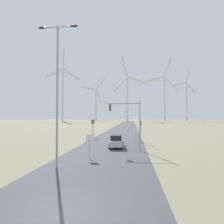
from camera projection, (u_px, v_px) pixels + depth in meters
ground_plane at (65, 212)px, 8.17m from camera, size 600.00×600.00×0.00m
road_surface at (123, 131)px, 55.82m from camera, size 10.00×240.00×0.01m
streetlamp at (57, 80)px, 15.38m from camera, size 3.69×0.32×12.55m
stop_sign_near at (89, 142)px, 18.75m from camera, size 0.81×0.07×2.55m
stop_sign_far at (136, 132)px, 32.12m from camera, size 0.81×0.07×2.34m
traffic_light_post_near_left at (92, 125)px, 36.10m from camera, size 0.28×0.34×3.88m
traffic_light_post_near_right at (141, 126)px, 29.99m from camera, size 0.28×0.34×3.84m
traffic_light_post_mid_left at (94, 124)px, 38.04m from camera, size 0.28×0.34×3.85m
traffic_light_mast_overhead at (128, 116)px, 23.24m from camera, size 4.74×0.34×6.47m
car_approaching at (116, 141)px, 25.21m from camera, size 2.03×4.20×1.83m
wind_turbine_far_left at (63, 89)px, 182.34m from camera, size 37.02×6.72×75.94m
wind_turbine_left at (96, 101)px, 222.39m from camera, size 31.96×3.15×54.86m
wind_turbine_center at (127, 93)px, 184.06m from camera, size 33.31×17.69×68.23m
wind_turbine_right at (165, 93)px, 208.54m from camera, size 39.50×6.08×75.01m
wind_turbine_far_right at (186, 97)px, 205.91m from camera, size 29.76×11.67×63.05m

